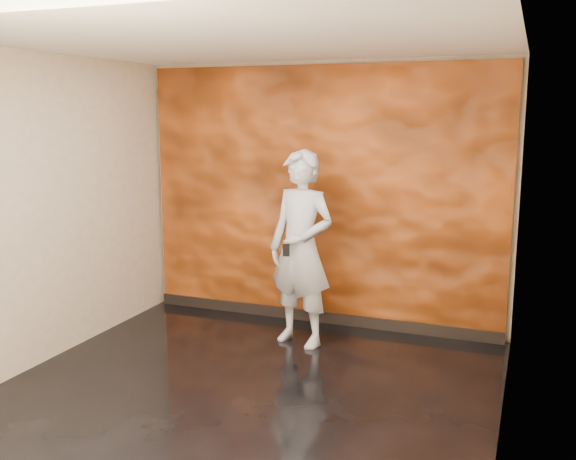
{
  "coord_description": "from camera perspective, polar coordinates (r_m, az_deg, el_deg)",
  "views": [
    {
      "loc": [
        2.12,
        -4.49,
        2.27
      ],
      "look_at": [
        0.01,
        0.99,
        1.19
      ],
      "focal_mm": 40.0,
      "sensor_mm": 36.0,
      "label": 1
    }
  ],
  "objects": [
    {
      "name": "man",
      "position": [
        6.24,
        1.18,
        -1.68
      ],
      "size": [
        0.79,
        0.62,
        1.92
      ],
      "primitive_type": "imported",
      "rotation": [
        0.0,
        0.0,
        -0.26
      ],
      "color": "#A9AEB9",
      "rests_on": "ground"
    },
    {
      "name": "room",
      "position": [
        5.04,
        -4.11,
        0.49
      ],
      "size": [
        4.02,
        4.02,
        2.81
      ],
      "color": "black",
      "rests_on": "ground"
    },
    {
      "name": "phone",
      "position": [
        6.03,
        -0.16,
        -1.8
      ],
      "size": [
        0.07,
        0.03,
        0.12
      ],
      "primitive_type": "cube",
      "rotation": [
        0.0,
        0.0,
        0.33
      ],
      "color": "black",
      "rests_on": "man"
    },
    {
      "name": "feature_wall",
      "position": [
        6.85,
        2.9,
        2.97
      ],
      "size": [
        3.9,
        0.06,
        2.75
      ],
      "primitive_type": "cube",
      "color": "#DC5E1A",
      "rests_on": "ground"
    },
    {
      "name": "baseboard",
      "position": [
        7.1,
        2.7,
        -7.69
      ],
      "size": [
        3.9,
        0.04,
        0.12
      ],
      "primitive_type": "cube",
      "color": "black",
      "rests_on": "ground"
    }
  ]
}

